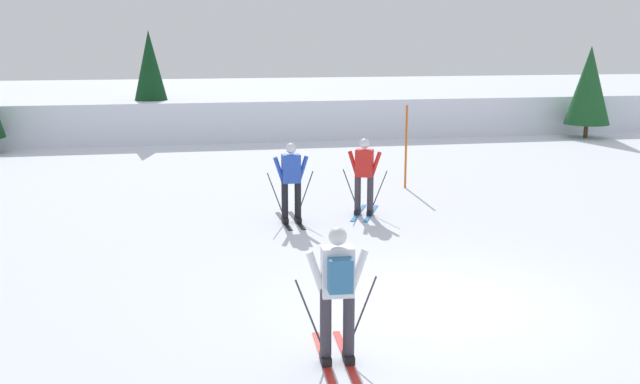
% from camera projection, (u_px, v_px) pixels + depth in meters
% --- Properties ---
extents(ground_plane, '(120.00, 120.00, 0.00)m').
position_uv_depth(ground_plane, '(443.00, 305.00, 10.92)').
color(ground_plane, silver).
extents(far_snow_ridge, '(80.00, 8.27, 1.51)m').
position_uv_depth(far_snow_ridge, '(267.00, 111.00, 31.45)').
color(far_snow_ridge, silver).
rests_on(far_snow_ridge, ground).
extents(skier_red, '(0.98, 1.61, 1.71)m').
position_uv_depth(skier_red, '(364.00, 174.00, 16.19)').
color(skier_red, '#237AC6').
rests_on(skier_red, ground).
extents(skier_blue, '(1.00, 1.61, 1.71)m').
position_uv_depth(skier_blue, '(291.00, 180.00, 15.51)').
color(skier_blue, black).
rests_on(skier_blue, ground).
extents(skier_white, '(1.00, 1.62, 1.71)m').
position_uv_depth(skier_white, '(338.00, 289.00, 8.74)').
color(skier_white, red).
rests_on(skier_white, ground).
extents(trail_marker_pole, '(0.06, 0.06, 2.16)m').
position_uv_depth(trail_marker_pole, '(406.00, 147.00, 19.10)').
color(trail_marker_pole, '#C65614').
rests_on(trail_marker_pole, ground).
extents(conifer_far_left, '(1.71, 1.71, 3.53)m').
position_uv_depth(conifer_far_left, '(589.00, 85.00, 28.33)').
color(conifer_far_left, '#513823').
rests_on(conifer_far_left, ground).
extents(conifer_far_right, '(1.63, 1.63, 4.11)m').
position_uv_depth(conifer_far_right, '(150.00, 77.00, 27.77)').
color(conifer_far_right, '#513823').
rests_on(conifer_far_right, ground).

